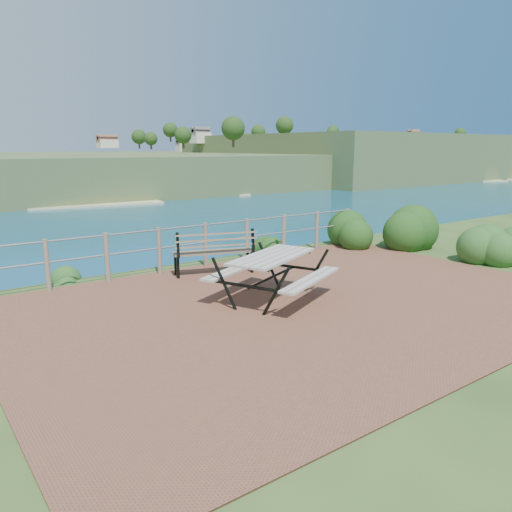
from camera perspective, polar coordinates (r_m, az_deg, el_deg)
The scene contains 10 objects.
ground at distance 8.91m, azimuth 5.39°, elevation -5.29°, with size 10.00×7.00×0.12m, color brown.
safety_railing at distance 11.41m, azimuth -5.79°, elevation 1.59°, with size 9.40×0.10×1.00m.
distant_bay at distance 274.98m, azimuth 4.35°, elevation 11.44°, with size 290.00×232.36×24.00m.
picnic_table at distance 8.83m, azimuth 1.86°, elevation -1.90°, with size 2.08×1.55×0.81m.
park_bench at distance 10.67m, azimuth -4.86°, elevation 1.25°, with size 1.78×0.96×0.98m.
shrub_right_front at distance 14.10m, azimuth 16.60°, elevation 0.83°, with size 1.38×1.38×1.96m, color #1D3F13.
shrub_right_back at distance 13.16m, azimuth 25.92°, elevation -0.71°, with size 1.32×1.32×1.87m, color #2A541F.
shrub_right_edge at distance 14.24m, azimuth 11.18°, elevation 1.22°, with size 1.14×1.14×1.63m, color #1D3F13.
shrub_lip_west at distance 11.01m, azimuth -20.80°, elevation -2.62°, with size 0.66×0.66×0.36m, color #2A541F.
shrub_lip_east at distance 13.42m, azimuth 1.15°, elevation 0.78°, with size 0.85×0.85×0.62m, color #1D3F13.
Camera 1 is at (-5.67, -6.32, 2.69)m, focal length 35.00 mm.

